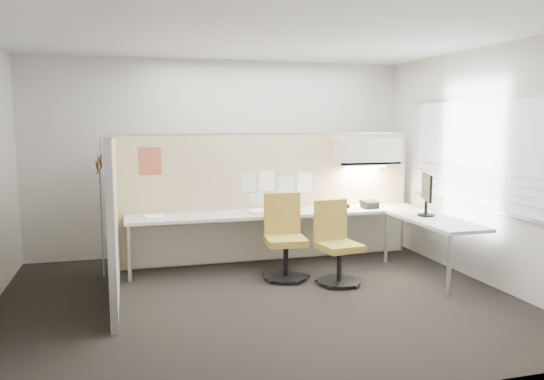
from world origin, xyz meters
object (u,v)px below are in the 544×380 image
object	(u,v)px
chair_left	(285,240)
monitor	(427,192)
desk	(306,222)
chair_right	(336,245)
phone	(369,204)

from	to	relation	value
chair_left	monitor	xyz separation A→B (m)	(1.80, -0.25, 0.56)
monitor	desk	bearing A→B (deg)	84.33
chair_left	chair_right	bearing A→B (deg)	-29.13
desk	phone	distance (m)	0.98
desk	phone	xyz separation A→B (m)	(0.95, 0.10, 0.18)
monitor	phone	xyz separation A→B (m)	(-0.41, 0.76, -0.26)
desk	monitor	size ratio (longest dim) A/B	7.55
chair_left	desk	bearing A→B (deg)	49.38
desk	monitor	distance (m)	1.58
monitor	phone	bearing A→B (deg)	48.76
monitor	chair_left	bearing A→B (deg)	102.40
phone	chair_left	bearing A→B (deg)	-168.42
desk	chair_left	world-z (taller)	chair_left
phone	monitor	bearing A→B (deg)	-70.35
desk	chair_left	bearing A→B (deg)	-135.73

